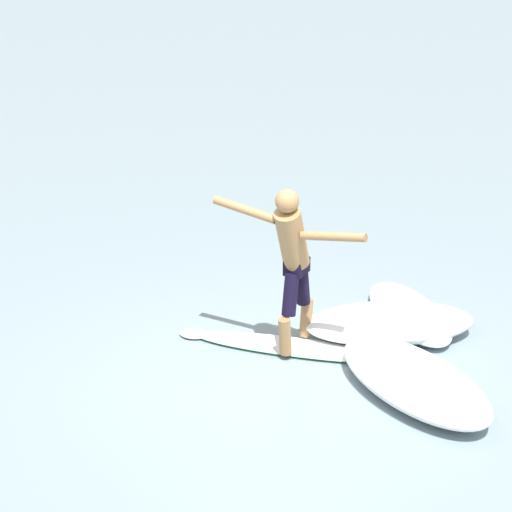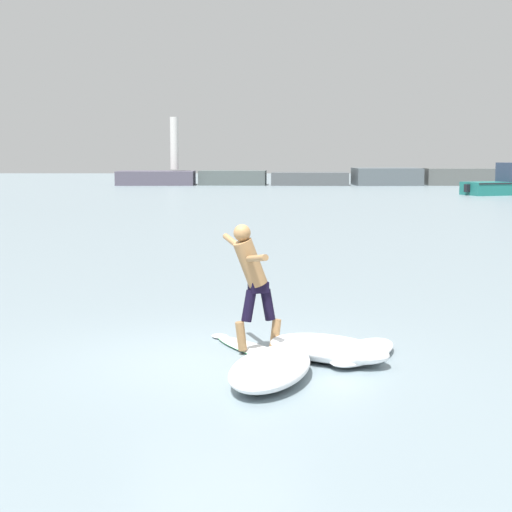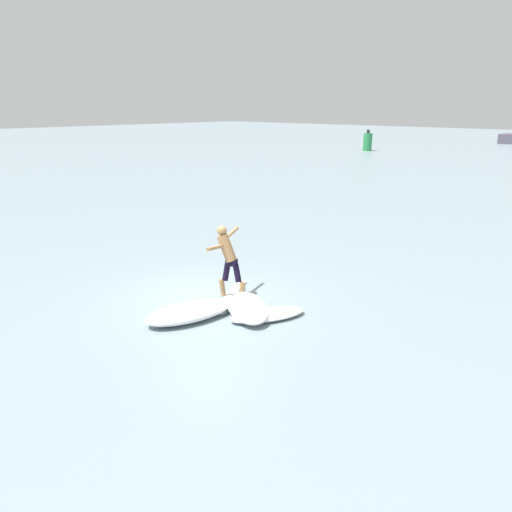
{
  "view_description": "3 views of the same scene",
  "coord_description": "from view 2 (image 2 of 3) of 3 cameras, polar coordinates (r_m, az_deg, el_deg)",
  "views": [
    {
      "loc": [
        -7.55,
        -8.19,
        5.76
      ],
      "look_at": [
        0.82,
        1.27,
        0.75
      ],
      "focal_mm": 85.0,
      "sensor_mm": 36.0,
      "label": 1
    },
    {
      "loc": [
        0.69,
        -11.87,
        2.93
      ],
      "look_at": [
        0.52,
        2.08,
        1.21
      ],
      "focal_mm": 60.0,
      "sensor_mm": 36.0,
      "label": 2
    },
    {
      "loc": [
        9.05,
        -7.96,
        4.75
      ],
      "look_at": [
        0.38,
        1.45,
        0.85
      ],
      "focal_mm": 35.0,
      "sensor_mm": 36.0,
      "label": 3
    }
  ],
  "objects": [
    {
      "name": "wave_foam_at_tail",
      "position": [
        12.11,
        4.82,
        -6.17
      ],
      "size": [
        2.07,
        1.84,
        0.35
      ],
      "color": "white",
      "rests_on": "ground"
    },
    {
      "name": "wave_foam_beside",
      "position": [
        12.3,
        7.08,
        -6.36
      ],
      "size": [
        1.44,
        1.93,
        0.19
      ],
      "color": "white",
      "rests_on": "ground"
    },
    {
      "name": "surfer",
      "position": [
        12.3,
        -0.3,
        -1.29
      ],
      "size": [
        0.91,
        1.64,
        1.84
      ],
      "color": "olive",
      "rests_on": "surfboard"
    },
    {
      "name": "surfboard",
      "position": [
        12.58,
        0.06,
        -6.31
      ],
      "size": [
        1.61,
        2.29,
        0.19
      ],
      "color": "white",
      "rests_on": "ground"
    },
    {
      "name": "wave_foam_at_nose",
      "position": [
        11.01,
        0.98,
        -7.5
      ],
      "size": [
        1.43,
        2.32,
        0.34
      ],
      "color": "white",
      "rests_on": "ground"
    },
    {
      "name": "rock_jetty_breakwater",
      "position": [
        74.81,
        9.69,
        5.21
      ],
      "size": [
        46.46,
        4.45,
        5.81
      ],
      "color": "#4E4A58",
      "rests_on": "ground"
    },
    {
      "name": "ground_plane",
      "position": [
        12.24,
        -2.55,
        -6.84
      ],
      "size": [
        200.0,
        200.0,
        0.0
      ],
      "primitive_type": "plane",
      "color": "gray"
    }
  ]
}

